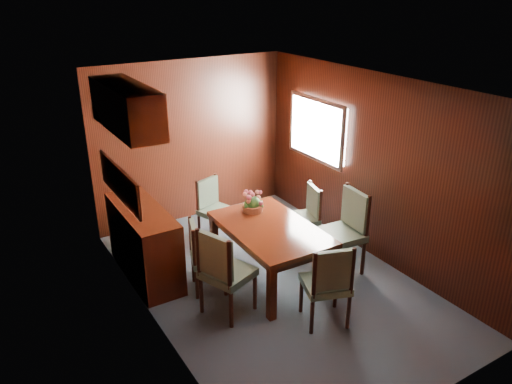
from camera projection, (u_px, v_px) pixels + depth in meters
ground at (274, 283)px, 6.09m from camera, size 4.50×4.50×0.00m
room_shell at (252, 149)px, 5.66m from camera, size 3.06×4.52×2.41m
sideboard at (144, 242)px, 6.09m from camera, size 0.48×1.40×0.90m
dining_table at (270, 234)px, 5.95m from camera, size 0.98×1.54×0.71m
chair_left_near at (223, 269)px, 5.30m from camera, size 0.62×0.63×1.04m
chair_left_far at (203, 253)px, 5.78m from camera, size 0.51×0.53×0.89m
chair_right_near at (346, 226)px, 6.16m from camera, size 0.53×0.55×1.07m
chair_right_far at (307, 213)px, 6.78m from camera, size 0.49×0.50×0.88m
chair_head at (328, 281)px, 5.15m from camera, size 0.58×0.57×0.97m
chair_foot at (213, 205)px, 7.00m from camera, size 0.53×0.52×0.88m
flower_centerpiece at (253, 201)px, 6.26m from camera, size 0.28×0.28×0.28m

